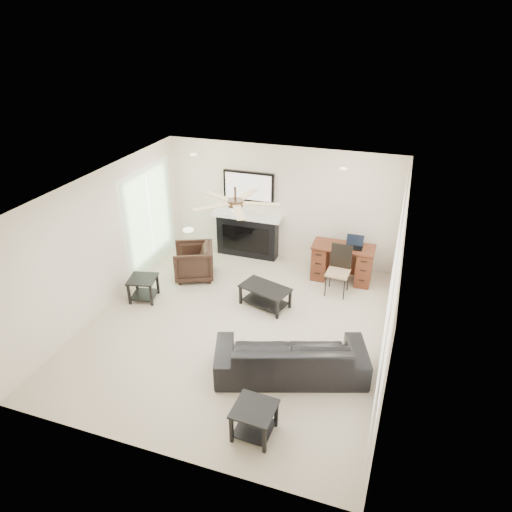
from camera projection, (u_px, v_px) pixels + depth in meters
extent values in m
plane|color=#BCB497|center=(236.00, 326.00, 7.94)|extent=(5.50, 5.50, 0.00)
cube|color=white|center=(233.00, 189.00, 6.77)|extent=(5.00, 5.50, 0.04)
cube|color=beige|center=(281.00, 204.00, 9.66)|extent=(5.00, 0.04, 2.50)
cube|color=beige|center=(146.00, 376.00, 5.05)|extent=(5.00, 0.04, 2.50)
cube|color=beige|center=(102.00, 242.00, 8.05)|extent=(0.04, 5.50, 2.50)
cube|color=beige|center=(394.00, 289.00, 6.65)|extent=(0.04, 5.50, 2.50)
cube|color=white|center=(391.00, 286.00, 6.76)|extent=(0.04, 5.10, 2.40)
cube|color=#93BC89|center=(150.00, 219.00, 9.44)|extent=(0.04, 1.80, 2.10)
cylinder|color=#382619|center=(235.00, 203.00, 6.97)|extent=(1.40, 1.40, 0.30)
imported|color=black|center=(291.00, 356.00, 6.75)|extent=(2.40, 1.53, 0.65)
imported|color=black|center=(194.00, 262.00, 9.27)|extent=(1.01, 1.00, 0.71)
cube|color=black|center=(265.00, 296.00, 8.40)|extent=(1.01, 0.75, 0.40)
cube|color=black|center=(254.00, 421.00, 5.79)|extent=(0.54, 0.54, 0.45)
cube|color=black|center=(144.00, 289.00, 8.60)|extent=(0.60, 0.60, 0.45)
cube|color=black|center=(247.00, 216.00, 9.85)|extent=(1.52, 0.34, 1.91)
cube|color=#401C10|center=(342.00, 263.00, 9.17)|extent=(1.22, 0.56, 0.76)
cube|color=black|center=(338.00, 271.00, 8.66)|extent=(0.45, 0.47, 0.97)
cube|color=black|center=(354.00, 243.00, 8.87)|extent=(0.33, 0.24, 0.23)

